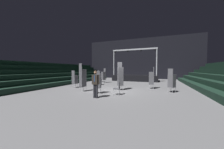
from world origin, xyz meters
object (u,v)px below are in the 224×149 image
stage_riser (135,77)px  chair_stack_rear_right (83,77)px  chair_stack_rear_left (151,78)px  chair_stack_mid_right (104,76)px  chair_stack_front_left (98,82)px  chair_stack_mid_centre (172,81)px  chair_stack_mid_left (120,76)px  man_with_tie (95,82)px  chair_stack_front_right (100,76)px  chair_stack_rear_centre (75,79)px  loose_chair_near_man (118,87)px  equipment_road_case (98,82)px

stage_riser → chair_stack_rear_right: (-2.40, -11.16, 0.61)m
chair_stack_rear_left → chair_stack_mid_right: bearing=60.2°
chair_stack_front_left → chair_stack_rear_left: (3.67, 3.78, 0.17)m
chair_stack_mid_centre → chair_stack_mid_left: bearing=-138.2°
man_with_tie → chair_stack_front_right: bearing=-59.5°
man_with_tie → chair_stack_rear_centre: bearing=-32.4°
chair_stack_rear_right → loose_chair_near_man: bearing=18.7°
chair_stack_front_left → equipment_road_case: bearing=102.3°
chair_stack_front_left → chair_stack_rear_centre: 3.91m
chair_stack_front_left → chair_stack_rear_right: size_ratio=0.74×
man_with_tie → chair_stack_front_right: man_with_tie is taller
chair_stack_mid_right → loose_chair_near_man: size_ratio=2.08×
chair_stack_rear_centre → equipment_road_case: bearing=81.4°
man_with_tie → chair_stack_rear_centre: man_with_tie is taller
chair_stack_rear_centre → stage_riser: bearing=77.6°
stage_riser → chair_stack_mid_centre: (4.44, -9.08, 0.40)m
stage_riser → equipment_road_case: bearing=-115.5°
chair_stack_mid_centre → chair_stack_rear_centre: size_ratio=1.10×
stage_riser → man_with_tie: bearing=-91.2°
chair_stack_front_right → chair_stack_rear_centre: same height
man_with_tie → chair_stack_rear_right: 2.72m
man_with_tie → loose_chair_near_man: (1.00, 1.43, -0.46)m
man_with_tie → chair_stack_front_left: size_ratio=1.03×
chair_stack_front_right → chair_stack_rear_right: 7.67m
chair_stack_front_left → equipment_road_case: (-2.45, 4.63, -0.55)m
stage_riser → chair_stack_mid_centre: size_ratio=3.69×
chair_stack_front_right → equipment_road_case: size_ratio=1.90×
chair_stack_rear_right → chair_stack_front_right: bearing=129.8°
stage_riser → chair_stack_rear_centre: bearing=-113.9°
stage_riser → loose_chair_near_man: (0.74, -11.42, -0.01)m
equipment_road_case → loose_chair_near_man: bearing=-48.8°
chair_stack_mid_centre → loose_chair_near_man: 4.41m
chair_stack_front_right → chair_stack_rear_right: size_ratio=0.74×
chair_stack_front_left → chair_stack_mid_right: size_ratio=0.87×
stage_riser → chair_stack_rear_left: stage_riser is taller
chair_stack_front_right → chair_stack_mid_right: size_ratio=0.87×
chair_stack_mid_left → chair_stack_rear_right: 3.23m
equipment_road_case → chair_stack_rear_centre: bearing=-110.1°
chair_stack_mid_right → chair_stack_rear_right: (1.09, -6.41, 0.17)m
chair_stack_rear_left → loose_chair_near_man: bearing=145.5°
stage_riser → chair_stack_rear_centre: (-4.32, -9.73, 0.32)m
chair_stack_front_left → chair_stack_mid_centre: chair_stack_mid_centre is taller
man_with_tie → chair_stack_front_left: (-0.55, 1.37, -0.14)m
loose_chair_near_man → chair_stack_mid_left: bearing=4.5°
loose_chair_near_man → chair_stack_rear_right: bearing=78.1°
chair_stack_front_right → chair_stack_mid_centre: 10.42m
chair_stack_mid_right → chair_stack_mid_centre: chair_stack_mid_right is taller
chair_stack_rear_left → chair_stack_rear_centre: size_ratio=1.20×
stage_riser → chair_stack_rear_left: bearing=-69.7°
chair_stack_front_right → chair_stack_mid_centre: chair_stack_mid_centre is taller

